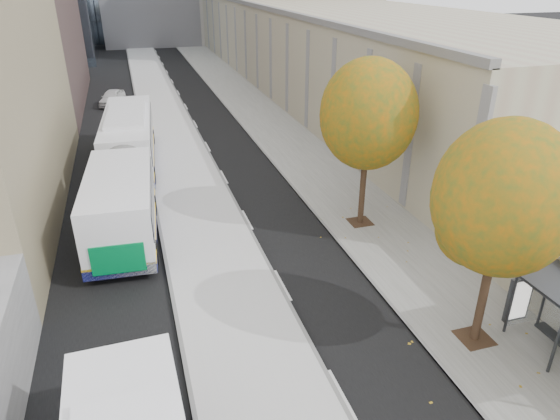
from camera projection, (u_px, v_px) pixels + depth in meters
name	position (u px, v px, depth m)	size (l,w,h in m)	color
bus_platform	(177.00, 153.00, 33.86)	(4.25, 150.00, 0.15)	silver
sidewalk	(289.00, 143.00, 35.97)	(4.75, 150.00, 0.08)	gray
building_tan	(305.00, 35.00, 62.22)	(18.00, 92.00, 8.00)	tan
tree_c	(504.00, 199.00, 14.62)	(4.20, 4.20, 7.28)	black
tree_d	(368.00, 115.00, 22.28)	(4.40, 4.40, 7.60)	black
bus_far	(126.00, 162.00, 27.51)	(4.03, 19.49, 3.23)	white
distant_car	(112.00, 97.00, 45.96)	(1.62, 4.02, 1.37)	silver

